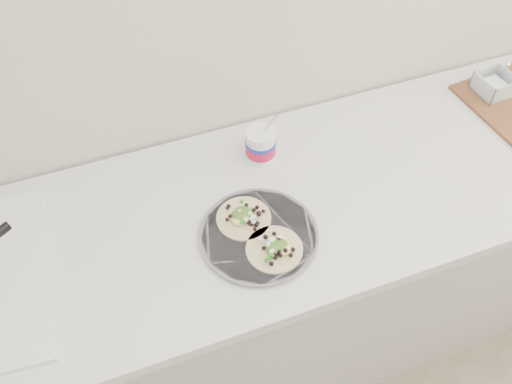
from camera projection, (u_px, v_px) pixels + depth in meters
name	position (u px, v px, depth m)	size (l,w,h in m)	color
counter	(283.00, 278.00, 1.93)	(2.44, 0.66, 0.90)	beige
taco_plate	(259.00, 233.00, 1.48)	(0.31, 0.31, 0.04)	slate
tub	(262.00, 143.00, 1.62)	(0.09, 0.09, 0.20)	white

